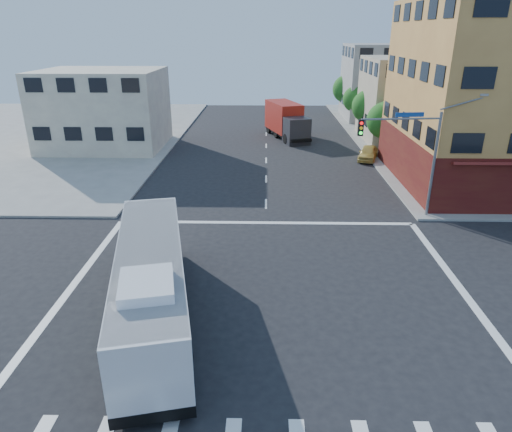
{
  "coord_description": "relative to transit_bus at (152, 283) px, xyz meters",
  "views": [
    {
      "loc": [
        -0.06,
        -17.92,
        11.65
      ],
      "look_at": [
        -0.56,
        5.36,
        2.16
      ],
      "focal_mm": 32.0,
      "sensor_mm": 36.0,
      "label": 1
    }
  ],
  "objects": [
    {
      "name": "building_east_near",
      "position": [
        21.8,
        35.28,
        2.7
      ],
      "size": [
        12.06,
        10.06,
        9.0
      ],
      "color": "tan",
      "rests_on": "ground"
    },
    {
      "name": "signal_mast_ne",
      "position": [
        13.9,
        11.92,
        3.18
      ],
      "size": [
        7.91,
        1.13,
        8.07
      ],
      "color": "slate",
      "rests_on": "ground"
    },
    {
      "name": "parked_car",
      "position": [
        14.69,
        26.71,
        -1.12
      ],
      "size": [
        2.82,
        4.33,
        1.37
      ],
      "primitive_type": "imported",
      "rotation": [
        0.0,
        0.0,
        -0.33
      ],
      "color": "#D9BC55",
      "rests_on": "ground"
    },
    {
      "name": "street_tree_b",
      "position": [
        16.73,
        37.23,
        1.95
      ],
      "size": [
        3.8,
        3.8,
        5.79
      ],
      "color": "#361E13",
      "rests_on": "ground"
    },
    {
      "name": "building_east_far",
      "position": [
        21.8,
        49.28,
        3.2
      ],
      "size": [
        12.06,
        10.06,
        10.0
      ],
      "color": "#969691",
      "rests_on": "ground"
    },
    {
      "name": "building_west",
      "position": [
        -12.2,
        31.28,
        2.2
      ],
      "size": [
        12.06,
        10.06,
        8.0
      ],
      "color": "beige",
      "rests_on": "ground"
    },
    {
      "name": "street_tree_d",
      "position": [
        16.73,
        53.23,
        2.08
      ],
      "size": [
        4.0,
        4.0,
        6.03
      ],
      "color": "#361E13",
      "rests_on": "ground"
    },
    {
      "name": "transit_bus",
      "position": [
        0.0,
        0.0,
        0.0
      ],
      "size": [
        5.33,
        12.73,
        3.69
      ],
      "rotation": [
        0.0,
        0.0,
        0.22
      ],
      "color": "black",
      "rests_on": "ground"
    },
    {
      "name": "street_tree_a",
      "position": [
        16.73,
        29.23,
        1.79
      ],
      "size": [
        3.6,
        3.6,
        5.53
      ],
      "color": "#361E13",
      "rests_on": "ground"
    },
    {
      "name": "ground",
      "position": [
        4.82,
        1.3,
        -1.8
      ],
      "size": [
        120.0,
        120.0,
        0.0
      ],
      "primitive_type": "plane",
      "color": "black",
      "rests_on": "ground"
    },
    {
      "name": "street_tree_c",
      "position": [
        16.73,
        45.23,
        1.66
      ],
      "size": [
        3.4,
        3.4,
        5.29
      ],
      "color": "#361E13",
      "rests_on": "ground"
    },
    {
      "name": "box_truck",
      "position": [
        7.18,
        36.41,
        0.1
      ],
      "size": [
        5.13,
        9.09,
        3.93
      ],
      "rotation": [
        0.0,
        0.0,
        0.32
      ],
      "color": "#27272C",
      "rests_on": "ground"
    }
  ]
}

